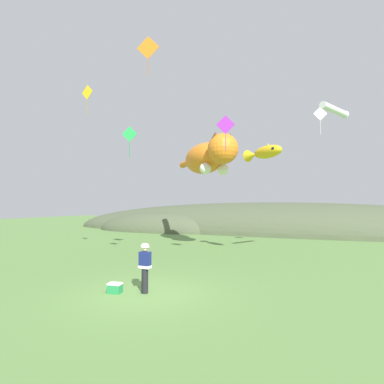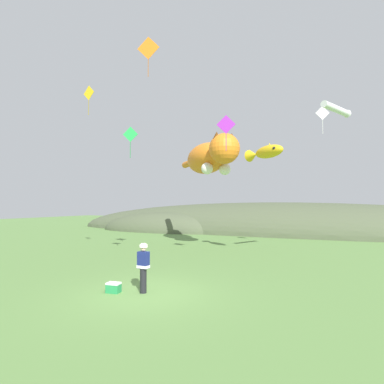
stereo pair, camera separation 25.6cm
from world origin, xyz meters
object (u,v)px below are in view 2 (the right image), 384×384
kite_diamond_white (322,113)px  kite_diamond_violet (226,125)px  kite_fish_windsock (265,152)px  kite_diamond_orange (148,48)px  kite_spool (143,284)px  kite_diamond_green (130,135)px  kite_tube_streamer (336,109)px  festival_attendant (143,266)px  kite_giant_cat (210,157)px  kite_diamond_gold (89,93)px  picnic_cooler (114,288)px

kite_diamond_white → kite_diamond_violet: bearing=-130.6°
kite_fish_windsock → kite_diamond_orange: (-4.84, -5.25, 4.84)m
kite_diamond_orange → kite_diamond_violet: 5.55m
kite_spool → kite_fish_windsock: kite_fish_windsock is taller
kite_diamond_green → kite_diamond_violet: size_ratio=0.92×
kite_fish_windsock → kite_diamond_green: size_ratio=1.56×
kite_fish_windsock → kite_tube_streamer: (3.87, -0.07, 2.06)m
kite_diamond_orange → kite_diamond_violet: size_ratio=1.08×
kite_diamond_green → kite_diamond_white: bearing=34.9°
festival_attendant → kite_tube_streamer: size_ratio=0.68×
kite_giant_cat → kite_diamond_green: bearing=-106.2°
festival_attendant → kite_giant_cat: kite_giant_cat is taller
kite_diamond_green → kite_giant_cat: bearing=73.8°
kite_tube_streamer → kite_diamond_gold: 14.12m
kite_diamond_violet → kite_giant_cat: bearing=118.7°
kite_spool → kite_diamond_orange: 11.49m
picnic_cooler → kite_diamond_green: (-2.86, 4.84, 6.91)m
kite_diamond_orange → kite_diamond_white: (7.98, 7.83, -2.17)m
kite_giant_cat → kite_diamond_gold: (-4.87, -7.32, 3.09)m
kite_diamond_green → kite_diamond_violet: kite_diamond_violet is taller
kite_spool → kite_giant_cat: size_ratio=0.03×
kite_giant_cat → kite_tube_streamer: (8.45, -2.87, 1.66)m
kite_giant_cat → kite_diamond_white: size_ratio=3.90×
picnic_cooler → kite_giant_cat: kite_giant_cat is taller
festival_attendant → kite_diamond_green: kite_diamond_green is taller
picnic_cooler → kite_diamond_green: size_ratio=0.30×
kite_giant_cat → kite_diamond_orange: kite_diamond_orange is taller
kite_diamond_green → kite_diamond_gold: bearing=-174.4°
kite_fish_windsock → kite_diamond_gold: size_ratio=1.54×
kite_diamond_orange → kite_diamond_white: 11.39m
kite_fish_windsock → kite_diamond_white: (3.14, 2.58, 2.67)m
kite_diamond_orange → kite_diamond_gold: size_ratio=1.16×
festival_attendant → kite_diamond_orange: size_ratio=0.86×
kite_diamond_orange → festival_attendant: bearing=-58.9°
kite_spool → kite_diamond_violet: kite_diamond_violet is taller
picnic_cooler → kite_giant_cat: (-0.81, 11.88, 6.52)m
picnic_cooler → kite_diamond_green: bearing=120.6°
kite_diamond_gold → festival_attendant: bearing=-31.8°
kite_giant_cat → kite_tube_streamer: 9.08m
kite_spool → kite_diamond_green: (-3.43, 3.78, 6.97)m
kite_diamond_white → festival_attendant: bearing=-117.7°
picnic_cooler → kite_tube_streamer: kite_tube_streamer is taller
kite_diamond_gold → kite_diamond_orange: bearing=-9.0°
kite_diamond_white → picnic_cooler: bearing=-120.7°
kite_spool → kite_giant_cat: kite_giant_cat is taller
kite_diamond_gold → kite_diamond_white: bearing=29.4°
kite_diamond_violet → kite_fish_windsock: bearing=62.0°
kite_fish_windsock → kite_diamond_green: kite_diamond_green is taller
kite_spool → picnic_cooler: picnic_cooler is taller
kite_diamond_violet → kite_diamond_gold: bearing=-168.0°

